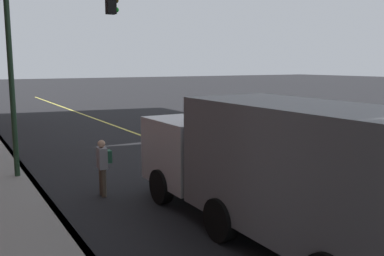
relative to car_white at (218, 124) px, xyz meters
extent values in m
plane|color=black|center=(-7.76, 2.47, -0.81)|extent=(200.00, 200.00, 0.00)
cube|color=gray|center=(-7.76, 10.00, -0.73)|extent=(80.00, 2.60, 0.15)
cube|color=slate|center=(-7.76, 8.78, -0.73)|extent=(80.00, 0.16, 0.15)
cube|color=#D8CC4C|center=(-7.76, 2.47, -0.80)|extent=(80.00, 0.16, 0.01)
cylinder|color=black|center=(-8.34, 0.62, -0.51)|extent=(0.60, 0.22, 0.60)
cube|color=silver|center=(-0.03, 0.00, -0.13)|extent=(3.90, 1.71, 0.74)
cube|color=black|center=(0.09, 0.00, 0.50)|extent=(2.04, 1.58, 0.52)
cylinder|color=black|center=(-1.32, -0.84, -0.51)|extent=(0.60, 0.22, 0.60)
cylinder|color=black|center=(-1.32, 0.84, -0.51)|extent=(0.60, 0.22, 0.60)
cylinder|color=black|center=(1.26, -0.84, -0.51)|extent=(0.60, 0.22, 0.60)
cylinder|color=black|center=(1.26, 0.84, -0.51)|extent=(0.60, 0.22, 0.60)
cube|color=silver|center=(-6.55, 5.14, 0.50)|extent=(2.27, 2.21, 1.70)
cube|color=slate|center=(-10.68, 5.14, 0.85)|extent=(5.69, 2.21, 2.41)
cylinder|color=black|center=(-6.55, 6.20, -0.36)|extent=(0.90, 0.28, 0.90)
cylinder|color=black|center=(-6.55, 4.09, -0.36)|extent=(0.90, 0.28, 0.90)
cylinder|color=black|center=(-9.26, 6.20, -0.36)|extent=(0.90, 0.28, 0.90)
cylinder|color=black|center=(-9.26, 4.09, -0.36)|extent=(0.90, 0.28, 0.90)
cylinder|color=brown|center=(-5.28, 7.31, -0.42)|extent=(0.15, 0.15, 0.77)
cylinder|color=brown|center=(-5.08, 7.30, -0.42)|extent=(0.15, 0.15, 0.77)
cube|color=gray|center=(-5.18, 7.30, 0.25)|extent=(0.38, 0.24, 0.58)
sphere|color=tan|center=(-5.18, 7.30, 0.65)|extent=(0.21, 0.21, 0.21)
cube|color=#26593F|center=(-5.19, 7.13, 0.28)|extent=(0.27, 0.17, 0.34)
cylinder|color=#1E3823|center=(-2.36, 9.10, 2.40)|extent=(0.16, 0.16, 6.41)
cube|color=black|center=(-2.36, 5.91, 4.86)|extent=(0.28, 0.30, 0.90)
sphere|color=#392905|center=(-2.36, 5.73, 4.86)|extent=(0.18, 0.18, 0.18)
sphere|color=green|center=(-2.36, 5.73, 4.56)|extent=(0.18, 0.18, 0.18)
camera|label=1|loc=(-15.93, 10.80, 2.77)|focal=39.00mm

